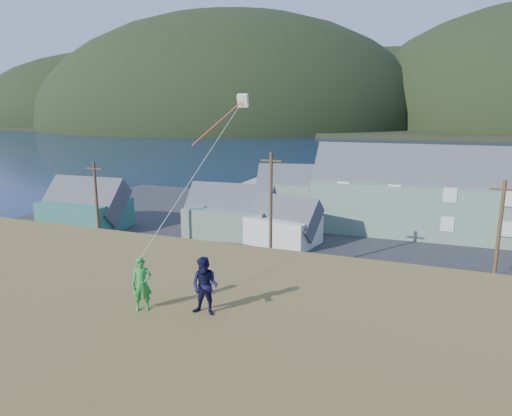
# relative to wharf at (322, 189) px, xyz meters

# --- Properties ---
(ground) EXTENTS (900.00, 900.00, 0.00)m
(ground) POSITION_rel_wharf_xyz_m (6.00, -40.00, -0.45)
(ground) COLOR #0A1638
(ground) RESTS_ON ground
(grass_strip) EXTENTS (110.00, 8.00, 0.10)m
(grass_strip) POSITION_rel_wharf_xyz_m (6.00, -42.00, -0.40)
(grass_strip) COLOR #4C3D19
(grass_strip) RESTS_ON ground
(waterfront_lot) EXTENTS (72.00, 36.00, 0.12)m
(waterfront_lot) POSITION_rel_wharf_xyz_m (6.00, -23.00, -0.39)
(waterfront_lot) COLOR #28282B
(waterfront_lot) RESTS_ON ground
(wharf) EXTENTS (26.00, 14.00, 0.90)m
(wharf) POSITION_rel_wharf_xyz_m (0.00, 0.00, 0.00)
(wharf) COLOR gray
(wharf) RESTS_ON ground
(far_shore) EXTENTS (900.00, 320.00, 2.00)m
(far_shore) POSITION_rel_wharf_xyz_m (6.00, 290.00, 0.55)
(far_shore) COLOR black
(far_shore) RESTS_ON ground
(far_hills) EXTENTS (760.00, 265.00, 143.00)m
(far_hills) POSITION_rel_wharf_xyz_m (41.59, 239.38, 1.55)
(far_hills) COLOR black
(far_hills) RESTS_ON ground
(lodge) EXTENTS (31.64, 9.60, 11.06)m
(lodge) POSITION_rel_wharf_xyz_m (19.56, -19.55, 3.81)
(lodge) COLOR slate
(lodge) RESTS_ON waterfront_lot
(shed_teal) EXTENTS (8.90, 6.47, 6.82)m
(shed_teal) POSITION_rel_wharf_xyz_m (-18.71, -31.44, 2.10)
(shed_teal) COLOR #2C6761
(shed_teal) RESTS_ON waterfront_lot
(shed_palegreen_near) EXTENTS (9.21, 6.14, 6.42)m
(shed_palegreen_near) POSITION_rel_wharf_xyz_m (-3.10, -28.22, 1.98)
(shed_palegreen_near) COLOR slate
(shed_palegreen_near) RESTS_ON waterfront_lot
(shed_white) EXTENTS (7.89, 6.04, 5.62)m
(shed_white) POSITION_rel_wharf_xyz_m (2.75, -29.15, 1.73)
(shed_white) COLOR silver
(shed_white) RESTS_ON waterfront_lot
(shed_palegreen_far) EXTENTS (11.10, 7.56, 6.87)m
(shed_palegreen_far) POSITION_rel_wharf_xyz_m (-0.58, -12.59, 2.18)
(shed_palegreen_far) COLOR slate
(shed_palegreen_far) RESTS_ON waterfront_lot
(utility_poles) EXTENTS (31.29, 0.24, 9.63)m
(utility_poles) POSITION_rel_wharf_xyz_m (4.69, -38.50, 4.09)
(utility_poles) COLOR #47331E
(utility_poles) RESTS_ON waterfront_lot
(parked_cars) EXTENTS (20.03, 12.55, 1.58)m
(parked_cars) POSITION_rel_wharf_xyz_m (-1.24, -20.22, 0.43)
(parked_cars) COLOR silver
(parked_cars) RESTS_ON waterfront_lot
(kite_flyer_green) EXTENTS (0.68, 0.62, 1.56)m
(kite_flyer_green) POSITION_rel_wharf_xyz_m (8.27, -59.40, 7.53)
(kite_flyer_green) COLOR #258B34
(kite_flyer_green) RESTS_ON hillside
(kite_flyer_navy) EXTENTS (0.84, 0.67, 1.66)m
(kite_flyer_navy) POSITION_rel_wharf_xyz_m (10.07, -59.00, 7.58)
(kite_flyer_navy) COLOR #131233
(kite_flyer_navy) RESTS_ON hillside
(kite_rig) EXTENTS (0.89, 4.61, 9.80)m
(kite_rig) POSITION_rel_wharf_xyz_m (7.68, -51.01, 12.51)
(kite_rig) COLOR #F2F0B8
(kite_rig) RESTS_ON ground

